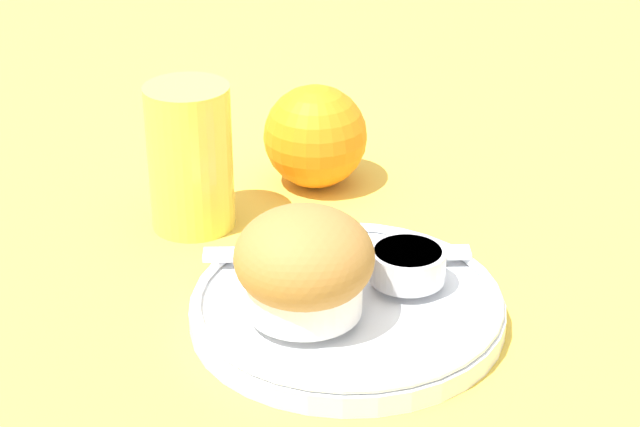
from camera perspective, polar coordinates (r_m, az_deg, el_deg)
The scene contains 8 objects.
ground_plane at distance 0.69m, azimuth 0.93°, elevation -4.98°, with size 3.00×3.00×0.00m, color gold.
plate at distance 0.68m, azimuth 1.58°, elevation -4.99°, with size 0.20×0.20×0.02m.
muffin at distance 0.64m, azimuth -0.85°, elevation -2.78°, with size 0.08×0.08×0.07m.
cream_ramekin at distance 0.68m, azimuth 4.69°, elevation -2.64°, with size 0.05×0.05×0.02m.
berry_pair at distance 0.69m, azimuth 0.18°, elevation -2.47°, with size 0.03×0.02×0.02m.
butter_knife at distance 0.71m, azimuth 0.91°, elevation -2.15°, with size 0.17×0.07×0.00m.
orange_fruit at distance 0.84m, azimuth -0.25°, elevation 4.14°, with size 0.08×0.08×0.08m.
juice_glass at distance 0.78m, azimuth -6.94°, elevation 2.99°, with size 0.06×0.06×0.11m.
Camera 1 is at (-0.21, -0.55, 0.37)m, focal length 60.00 mm.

